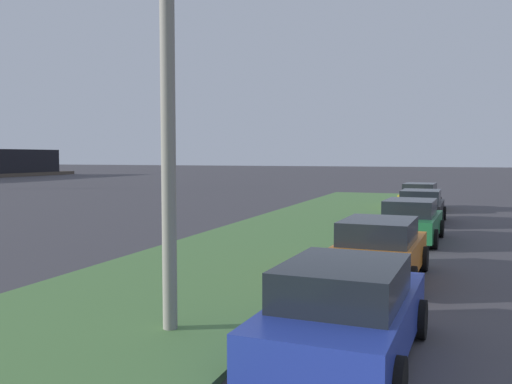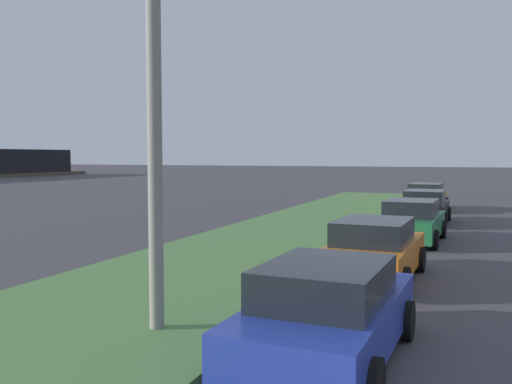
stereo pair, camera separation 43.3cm
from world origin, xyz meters
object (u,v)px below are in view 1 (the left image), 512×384
(parked_car_blue, at_px, (345,312))
(parked_car_green, at_px, (411,221))
(parked_car_orange, at_px, (379,250))
(parked_car_black, at_px, (421,207))
(parked_car_yellow, at_px, (420,197))
(streetlight, at_px, (187,66))

(parked_car_blue, height_order, parked_car_green, same)
(parked_car_orange, bearing_deg, parked_car_black, 0.97)
(parked_car_black, height_order, parked_car_yellow, same)
(parked_car_blue, distance_m, parked_car_orange, 5.49)
(parked_car_orange, xyz_separation_m, parked_car_black, (11.94, -0.27, 0.00))
(parked_car_blue, xyz_separation_m, streetlight, (0.11, 2.58, 3.67))
(parked_car_orange, relative_size, parked_car_yellow, 0.99)
(parked_car_black, distance_m, streetlight, 17.89)
(parked_car_blue, xyz_separation_m, parked_car_yellow, (23.55, 0.37, 0.00))
(streetlight, bearing_deg, parked_car_orange, -23.53)
(streetlight, bearing_deg, parked_car_blue, -92.37)
(parked_car_blue, relative_size, parked_car_green, 1.00)
(parked_car_green, distance_m, parked_car_yellow, 11.78)
(parked_car_green, xyz_separation_m, parked_car_yellow, (11.78, 0.39, 0.00))
(parked_car_orange, bearing_deg, streetlight, 158.71)
(parked_car_orange, distance_m, parked_car_black, 11.94)
(parked_car_green, height_order, parked_car_black, same)
(parked_car_black, xyz_separation_m, streetlight, (-17.32, 2.61, 3.67))
(parked_car_orange, distance_m, parked_car_yellow, 18.07)
(parked_car_black, xyz_separation_m, parked_car_yellow, (6.13, 0.40, 0.00))
(parked_car_orange, height_order, parked_car_green, same)
(parked_car_blue, height_order, parked_car_yellow, same)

